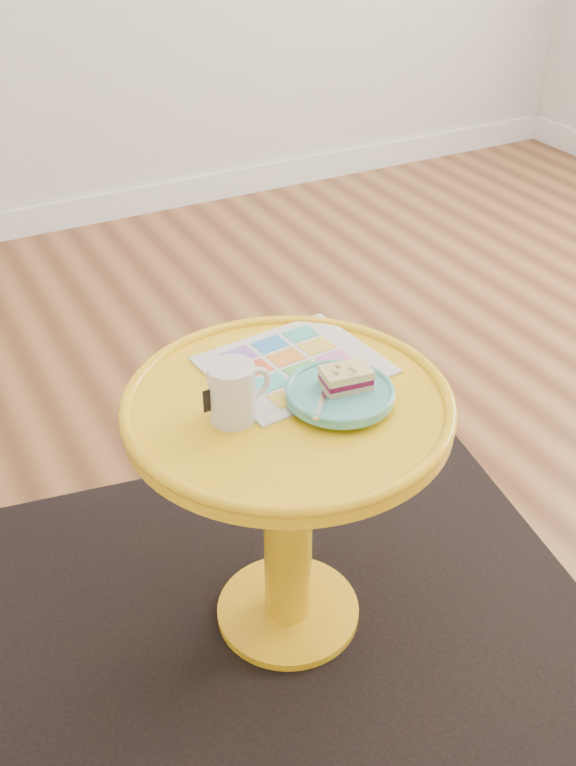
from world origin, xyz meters
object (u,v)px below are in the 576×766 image
newspaper (294,365)px  mug (233,391)px  side_table (288,470)px  plate (340,394)px

newspaper → mug: mug is taller
side_table → newspaper: (0.07, 0.10, 0.16)m
newspaper → mug: 0.21m
plate → side_table: bearing=149.1°
mug → newspaper: bearing=26.7°
newspaper → side_table: bearing=-130.0°
side_table → newspaper: 0.20m
side_table → newspaper: newspaper is taller
mug → plate: (0.19, -0.05, -0.04)m
side_table → newspaper: size_ratio=1.91×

